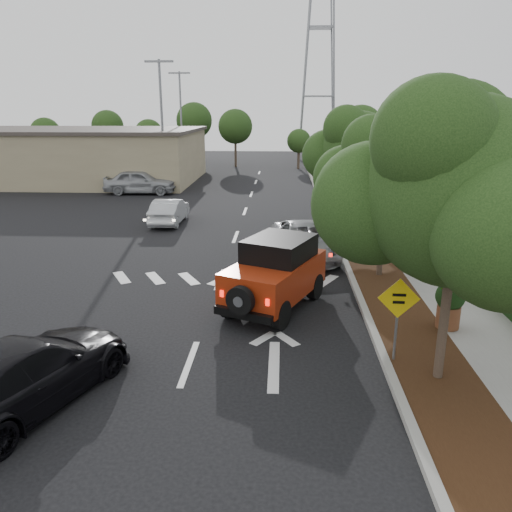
# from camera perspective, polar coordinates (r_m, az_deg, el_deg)

# --- Properties ---
(ground) EXTENTS (120.00, 120.00, 0.00)m
(ground) POSITION_cam_1_polar(r_m,az_deg,el_deg) (12.11, -7.66, -12.06)
(ground) COLOR black
(ground) RESTS_ON ground
(curb) EXTENTS (0.20, 70.00, 0.15)m
(curb) POSITION_cam_1_polar(r_m,az_deg,el_deg) (23.27, 9.01, 2.20)
(curb) COLOR #9E9B93
(curb) RESTS_ON ground
(planting_strip) EXTENTS (1.80, 70.00, 0.12)m
(planting_strip) POSITION_cam_1_polar(r_m,az_deg,el_deg) (23.40, 11.44, 2.12)
(planting_strip) COLOR black
(planting_strip) RESTS_ON ground
(sidewalk) EXTENTS (2.00, 70.00, 0.12)m
(sidewalk) POSITION_cam_1_polar(r_m,az_deg,el_deg) (23.76, 15.98, 2.02)
(sidewalk) COLOR gray
(sidewalk) RESTS_ON ground
(hedge) EXTENTS (0.80, 70.00, 0.80)m
(hedge) POSITION_cam_1_polar(r_m,az_deg,el_deg) (24.04, 19.30, 2.72)
(hedge) COLOR black
(hedge) RESTS_ON ground
(commercial_building) EXTENTS (22.00, 12.00, 4.00)m
(commercial_building) POSITION_cam_1_polar(r_m,az_deg,el_deg) (44.46, -21.46, 10.60)
(commercial_building) COLOR gray
(commercial_building) RESTS_ON ground
(transmission_tower) EXTENTS (7.00, 4.00, 28.00)m
(transmission_tower) POSITION_cam_1_polar(r_m,az_deg,el_deg) (58.84, 6.88, 10.84)
(transmission_tower) COLOR slate
(transmission_tower) RESTS_ON ground
(street_tree_near) EXTENTS (3.80, 3.80, 5.92)m
(street_tree_near) POSITION_cam_1_polar(r_m,az_deg,el_deg) (12.00, 19.97, -13.28)
(street_tree_near) COLOR black
(street_tree_near) RESTS_ON ground
(street_tree_mid) EXTENTS (3.20, 3.20, 5.32)m
(street_tree_mid) POSITION_cam_1_polar(r_m,az_deg,el_deg) (18.22, 13.84, -2.39)
(street_tree_mid) COLOR black
(street_tree_mid) RESTS_ON ground
(street_tree_far) EXTENTS (3.40, 3.40, 5.62)m
(street_tree_far) POSITION_cam_1_polar(r_m,az_deg,el_deg) (24.38, 11.11, 2.57)
(street_tree_far) COLOR black
(street_tree_far) RESTS_ON ground
(light_pole_a) EXTENTS (2.00, 0.22, 9.00)m
(light_pole_a) POSITION_cam_1_polar(r_m,az_deg,el_deg) (37.88, -10.30, 7.55)
(light_pole_a) COLOR slate
(light_pole_a) RESTS_ON ground
(light_pole_b) EXTENTS (2.00, 0.22, 9.00)m
(light_pole_b) POSITION_cam_1_polar(r_m,az_deg,el_deg) (49.71, -8.31, 9.74)
(light_pole_b) COLOR slate
(light_pole_b) RESTS_ON ground
(red_jeep) EXTENTS (3.23, 4.30, 2.11)m
(red_jeep) POSITION_cam_1_polar(r_m,az_deg,el_deg) (14.91, 2.49, -1.83)
(red_jeep) COLOR black
(red_jeep) RESTS_ON ground
(silver_suv_ahead) EXTENTS (2.91, 5.16, 1.36)m
(silver_suv_ahead) POSITION_cam_1_polar(r_m,az_deg,el_deg) (20.05, 5.56, 1.79)
(silver_suv_ahead) COLOR #94959B
(silver_suv_ahead) RESTS_ON ground
(black_suv_oncoming) EXTENTS (3.53, 5.30, 1.43)m
(black_suv_oncoming) POSITION_cam_1_polar(r_m,az_deg,el_deg) (11.18, -24.90, -12.01)
(black_suv_oncoming) COLOR black
(black_suv_oncoming) RESTS_ON ground
(silver_sedan_oncoming) EXTENTS (1.37, 3.92, 1.29)m
(silver_sedan_oncoming) POSITION_cam_1_polar(r_m,az_deg,el_deg) (26.27, -9.88, 5.08)
(silver_sedan_oncoming) COLOR #ADB0B5
(silver_sedan_oncoming) RESTS_ON ground
(parked_suv) EXTENTS (4.97, 2.15, 1.67)m
(parked_suv) POSITION_cam_1_polar(r_m,az_deg,el_deg) (35.94, -13.12, 8.26)
(parked_suv) COLOR #999CA0
(parked_suv) RESTS_ON ground
(speed_hump_sign) EXTENTS (0.95, 0.09, 2.02)m
(speed_hump_sign) POSITION_cam_1_polar(r_m,az_deg,el_deg) (11.83, 15.91, -5.81)
(speed_hump_sign) COLOR slate
(speed_hump_sign) RESTS_ON ground
(terracotta_planter) EXTENTS (0.76, 0.76, 1.33)m
(terracotta_planter) POSITION_cam_1_polar(r_m,az_deg,el_deg) (14.16, 21.28, -4.74)
(terracotta_planter) COLOR brown
(terracotta_planter) RESTS_ON ground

